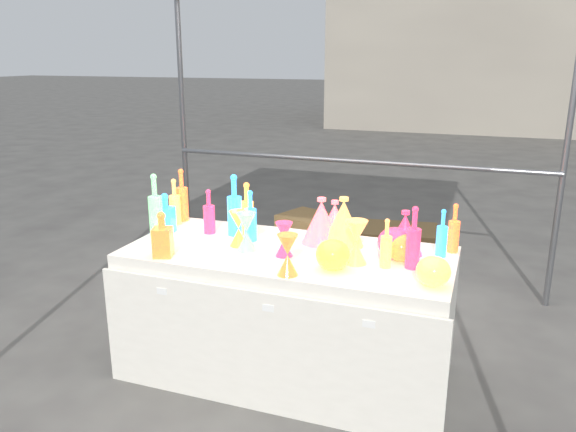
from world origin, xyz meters
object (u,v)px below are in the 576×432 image
(cardboard_box_closed, at_px, (312,238))
(lampshade_0, at_px, (321,220))
(globe_0, at_px, (333,256))
(display_table, at_px, (287,313))
(hourglass_0, at_px, (288,255))

(cardboard_box_closed, xyz_separation_m, lampshade_0, (0.57, -1.66, 0.68))
(globe_0, bearing_deg, cardboard_box_closed, 109.96)
(display_table, relative_size, globe_0, 10.50)
(hourglass_0, relative_size, globe_0, 1.19)
(display_table, relative_size, lampshade_0, 6.89)
(globe_0, bearing_deg, display_table, 149.80)
(display_table, distance_m, lampshade_0, 0.57)
(cardboard_box_closed, relative_size, globe_0, 3.19)
(lampshade_0, bearing_deg, cardboard_box_closed, 125.38)
(cardboard_box_closed, relative_size, hourglass_0, 2.69)
(cardboard_box_closed, height_order, globe_0, globe_0)
(display_table, xyz_separation_m, globe_0, (0.31, -0.18, 0.45))
(hourglass_0, xyz_separation_m, lampshade_0, (0.01, 0.53, 0.03))
(display_table, distance_m, globe_0, 0.57)
(cardboard_box_closed, distance_m, lampshade_0, 1.88)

